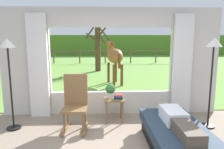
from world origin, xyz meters
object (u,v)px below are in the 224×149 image
(pasture_tree, at_px, (98,46))
(side_table, at_px, (114,103))
(reclining_person, at_px, (177,120))
(potted_plant, at_px, (110,90))
(recliner_sofa, at_px, (175,136))
(floor_lamp_left, at_px, (8,57))
(horse, at_px, (114,56))
(book_stack, at_px, (118,97))
(rocking_chair, at_px, (75,103))
(floor_lamp_right, at_px, (213,56))

(pasture_tree, bearing_deg, side_table, -86.07)
(reclining_person, height_order, potted_plant, potted_plant)
(recliner_sofa, relative_size, reclining_person, 1.19)
(floor_lamp_left, height_order, horse, floor_lamp_left)
(reclining_person, height_order, book_stack, reclining_person)
(reclining_person, relative_size, floor_lamp_left, 0.78)
(recliner_sofa, height_order, floor_lamp_left, floor_lamp_left)
(potted_plant, distance_m, pasture_tree, 7.60)
(side_table, relative_size, potted_plant, 1.63)
(side_table, xyz_separation_m, potted_plant, (-0.08, 0.06, 0.28))
(recliner_sofa, bearing_deg, rocking_chair, 152.84)
(rocking_chair, bearing_deg, reclining_person, -26.74)
(potted_plant, distance_m, book_stack, 0.25)
(potted_plant, relative_size, floor_lamp_left, 0.17)
(potted_plant, bearing_deg, reclining_person, -52.83)
(side_table, height_order, potted_plant, potted_plant)
(floor_lamp_right, bearing_deg, side_table, 168.88)
(potted_plant, relative_size, book_stack, 1.51)
(rocking_chair, bearing_deg, floor_lamp_left, -179.60)
(pasture_tree, bearing_deg, recliner_sofa, -80.55)
(rocking_chair, height_order, side_table, rocking_chair)
(floor_lamp_left, bearing_deg, book_stack, 6.56)
(book_stack, bearing_deg, floor_lamp_left, -173.44)
(reclining_person, relative_size, side_table, 2.75)
(reclining_person, xyz_separation_m, horse, (-0.72, 5.31, 0.63))
(side_table, distance_m, horse, 4.09)
(potted_plant, xyz_separation_m, pasture_tree, (-0.44, 7.55, 0.78))
(pasture_tree, bearing_deg, book_stack, -85.43)
(reclining_person, xyz_separation_m, side_table, (-0.95, 1.30, -0.10))
(potted_plant, bearing_deg, floor_lamp_left, -169.49)
(recliner_sofa, height_order, pasture_tree, pasture_tree)
(reclining_person, distance_m, horse, 5.40)
(recliner_sofa, relative_size, horse, 0.93)
(reclining_person, bearing_deg, horse, 97.85)
(horse, bearing_deg, book_stack, -104.80)
(rocking_chair, relative_size, side_table, 2.15)
(pasture_tree, bearing_deg, reclining_person, -80.61)
(reclining_person, bearing_deg, book_stack, 124.93)
(potted_plant, height_order, pasture_tree, pasture_tree)
(floor_lamp_left, relative_size, floor_lamp_right, 0.99)
(side_table, height_order, pasture_tree, pasture_tree)
(rocking_chair, height_order, pasture_tree, pasture_tree)
(side_table, height_order, horse, horse)
(book_stack, bearing_deg, reclining_person, -55.17)
(side_table, xyz_separation_m, floor_lamp_left, (-2.08, -0.31, 1.06))
(potted_plant, height_order, book_stack, potted_plant)
(horse, bearing_deg, side_table, -106.11)
(horse, bearing_deg, floor_lamp_right, -81.41)
(book_stack, bearing_deg, potted_plant, 144.29)
(floor_lamp_left, height_order, pasture_tree, pasture_tree)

